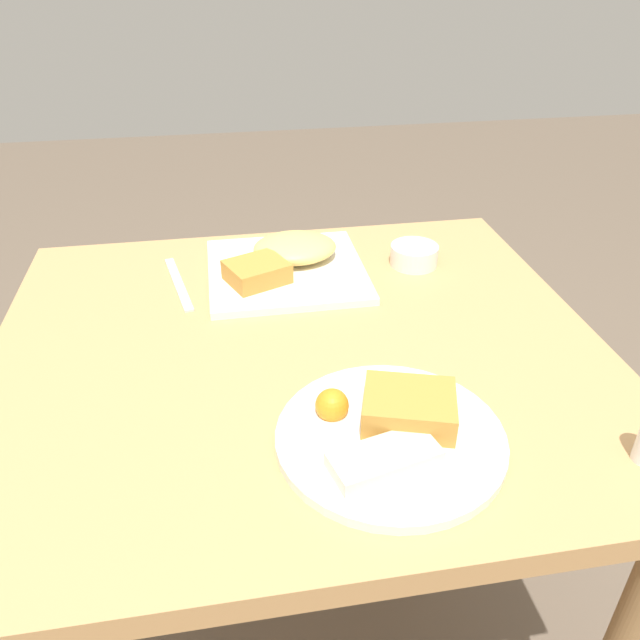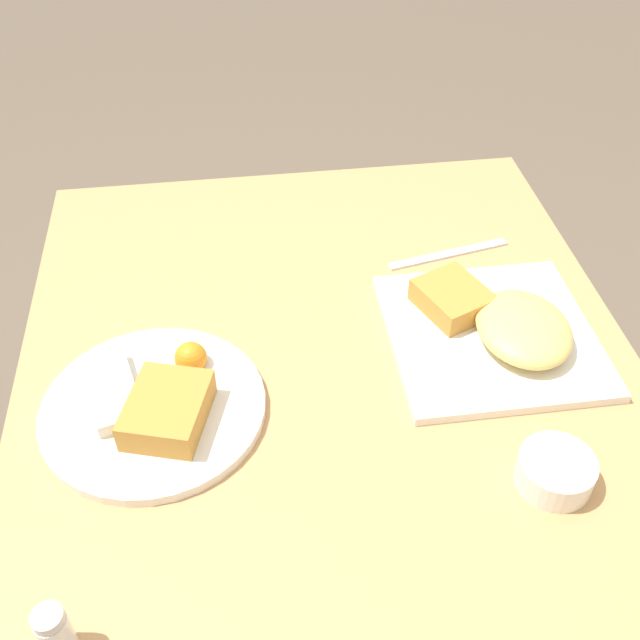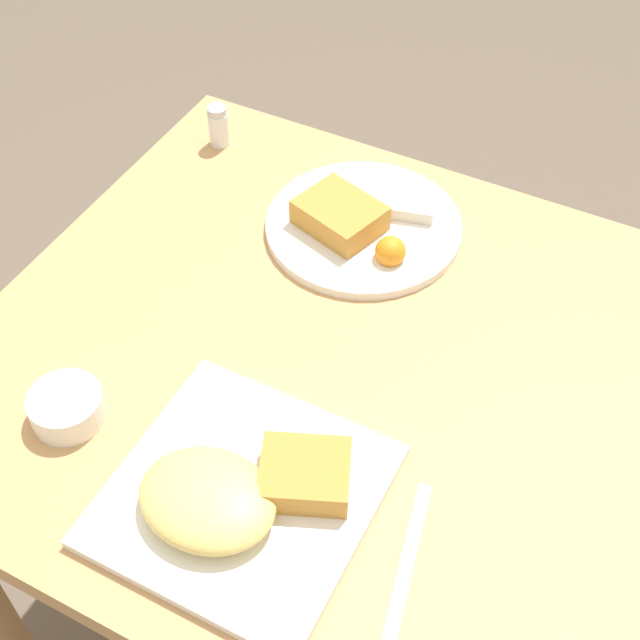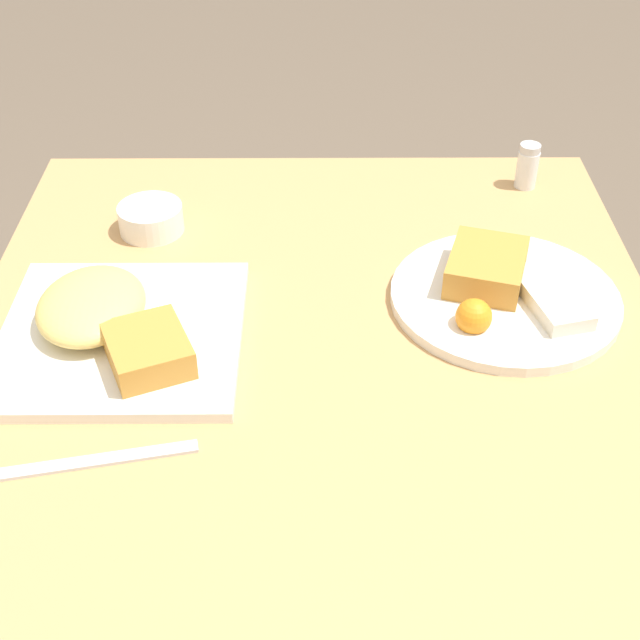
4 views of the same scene
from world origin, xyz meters
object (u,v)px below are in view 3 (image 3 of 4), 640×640
plate_square_near (238,494)px  plate_oval_far (362,223)px  butter_knife (406,567)px  sauce_ramekin (66,407)px  salt_shaker (219,128)px

plate_square_near → plate_oval_far: 0.48m
plate_oval_far → butter_knife: size_ratio=1.40×
plate_oval_far → sauce_ramekin: 0.50m
butter_knife → plate_square_near: bearing=83.0°
plate_oval_far → salt_shaker: (-0.30, 0.08, 0.01)m
plate_oval_far → plate_square_near: bearing=-81.1°
sauce_ramekin → butter_knife: (0.44, 0.01, -0.02)m
sauce_ramekin → salt_shaker: bearing=102.7°
plate_oval_far → sauce_ramekin: plate_oval_far is taller
plate_square_near → butter_knife: bearing=4.4°
plate_square_near → salt_shaker: salt_shaker is taller
butter_knife → salt_shaker: bearing=34.8°
salt_shaker → butter_knife: 0.79m
plate_square_near → plate_oval_far: plate_square_near is taller
plate_square_near → salt_shaker: 0.67m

